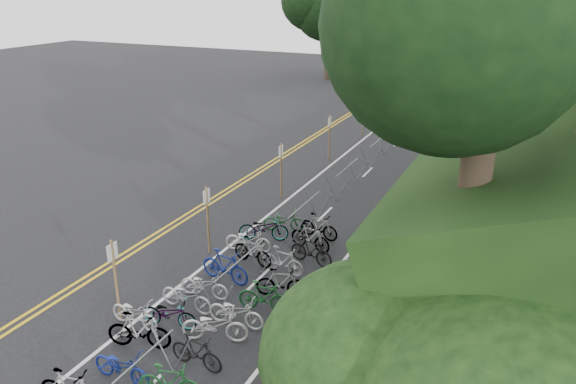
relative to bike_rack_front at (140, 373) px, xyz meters
name	(u,v)px	position (x,y,z in m)	size (l,w,h in m)	color
ground	(99,320)	(-3.34, 2.19, -0.86)	(120.00, 120.00, 0.00)	black
road_markings	(273,204)	(-2.71, 12.29, -0.85)	(7.47, 80.00, 0.01)	gold
red_curb	(398,206)	(2.36, 14.19, -0.81)	(0.25, 28.00, 0.10)	maroon
bike_rack_front	(140,373)	(0.00, 0.00, 0.00)	(1.16, 2.55, 1.21)	slate
bike_racks_rest	(347,173)	(-0.34, 15.19, 0.00)	(1.14, 23.00, 1.17)	slate
signpost_near	(115,275)	(-2.79, 2.50, 0.58)	(0.08, 0.40, 2.51)	brown
signposts_rest	(307,149)	(-2.74, 16.19, 0.57)	(0.08, 18.40, 2.50)	brown
bike_front	(135,313)	(-2.16, 2.40, -0.42)	(1.65, 0.58, 0.87)	beige
bike_valet	(230,286)	(-0.44, 4.77, -0.38)	(3.41, 12.44, 1.09)	slate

